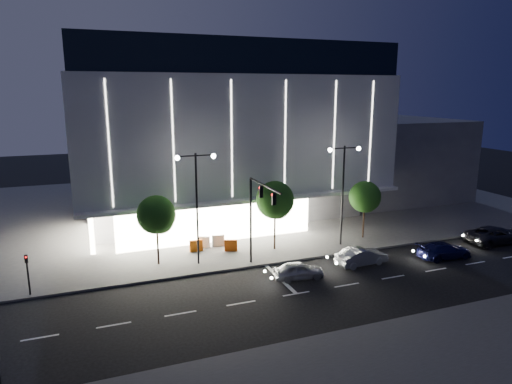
{
  "coord_description": "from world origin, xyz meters",
  "views": [
    {
      "loc": [
        -10.86,
        -27.58,
        13.64
      ],
      "look_at": [
        2.84,
        8.48,
        5.0
      ],
      "focal_mm": 32.0,
      "sensor_mm": 36.0,
      "label": 1
    }
  ],
  "objects": [
    {
      "name": "barrier_a",
      "position": [
        -2.53,
        8.8,
        0.65
      ],
      "size": [
        1.1,
        0.25,
        1.0
      ],
      "primitive_type": "cube",
      "rotation": [
        0.0,
        0.0,
        0.0
      ],
      "color": "#C7520B",
      "rests_on": "sidewalk_museum"
    },
    {
      "name": "car_fourth",
      "position": [
        23.5,
        1.7,
        0.77
      ],
      "size": [
        5.6,
        2.67,
        1.54
      ],
      "primitive_type": "imported",
      "rotation": [
        0.0,
        0.0,
        1.55
      ],
      "color": "#29292D",
      "rests_on": "ground"
    },
    {
      "name": "ped_signal_far",
      "position": [
        -15.0,
        4.5,
        1.89
      ],
      "size": [
        0.22,
        0.24,
        3.0
      ],
      "color": "black",
      "rests_on": "ground"
    },
    {
      "name": "barrier_d",
      "position": [
        -0.37,
        9.47,
        0.65
      ],
      "size": [
        1.13,
        0.42,
        1.0
      ],
      "primitive_type": "cube",
      "rotation": [
        0.0,
        0.0,
        -0.15
      ],
      "color": "silver",
      "rests_on": "sidewalk_museum"
    },
    {
      "name": "sidewalk_near",
      "position": [
        5.0,
        -12.0,
        0.07
      ],
      "size": [
        70.0,
        10.0,
        0.15
      ],
      "primitive_type": "cube",
      "color": "#474747",
      "rests_on": "ground"
    },
    {
      "name": "car_lead",
      "position": [
        3.27,
        0.77,
        0.64
      ],
      "size": [
        3.91,
        1.99,
        1.28
      ],
      "primitive_type": "imported",
      "rotation": [
        0.0,
        0.0,
        1.44
      ],
      "color": "#9DA0A4",
      "rests_on": "ground"
    },
    {
      "name": "barrier_c",
      "position": [
        0.28,
        7.83,
        0.65
      ],
      "size": [
        1.12,
        0.59,
        1.0
      ],
      "primitive_type": "cube",
      "rotation": [
        0.0,
        0.0,
        -0.33
      ],
      "color": "#CE4C0B",
      "rests_on": "sidewalk_museum"
    },
    {
      "name": "traffic_mast",
      "position": [
        1.0,
        3.34,
        5.03
      ],
      "size": [
        0.33,
        5.89,
        7.07
      ],
      "color": "black",
      "rests_on": "ground"
    },
    {
      "name": "tree_left",
      "position": [
        -5.97,
        7.02,
        4.03
      ],
      "size": [
        3.02,
        3.02,
        5.72
      ],
      "color": "black",
      "rests_on": "ground"
    },
    {
      "name": "car_third",
      "position": [
        16.42,
        0.33,
        0.67
      ],
      "size": [
        4.74,
        2.15,
        1.35
      ],
      "primitive_type": "imported",
      "rotation": [
        0.0,
        0.0,
        1.51
      ],
      "color": "#131448",
      "rests_on": "ground"
    },
    {
      "name": "ground",
      "position": [
        0.0,
        0.0,
        0.0
      ],
      "size": [
        160.0,
        160.0,
        0.0
      ],
      "primitive_type": "plane",
      "color": "black",
      "rests_on": "ground"
    },
    {
      "name": "car_second",
      "position": [
        9.16,
        1.47,
        0.71
      ],
      "size": [
        4.41,
        1.84,
        1.42
      ],
      "primitive_type": "imported",
      "rotation": [
        0.0,
        0.0,
        1.65
      ],
      "color": "#B7BABF",
      "rests_on": "ground"
    },
    {
      "name": "barrier_b",
      "position": [
        -1.68,
        9.54,
        0.65
      ],
      "size": [
        1.11,
        0.67,
        1.0
      ],
      "primitive_type": "cube",
      "rotation": [
        0.0,
        0.0,
        -0.41
      ],
      "color": "silver",
      "rests_on": "sidewalk_museum"
    },
    {
      "name": "tree_right",
      "position": [
        13.03,
        7.02,
        3.88
      ],
      "size": [
        2.91,
        2.91,
        5.51
      ],
      "color": "black",
      "rests_on": "ground"
    },
    {
      "name": "sidewalk_museum",
      "position": [
        5.0,
        24.0,
        0.07
      ],
      "size": [
        70.0,
        40.0,
        0.15
      ],
      "primitive_type": "cube",
      "color": "#474747",
      "rests_on": "ground"
    },
    {
      "name": "annex_building",
      "position": [
        26.0,
        24.0,
        5.0
      ],
      "size": [
        16.0,
        20.0,
        10.0
      ],
      "primitive_type": "cube",
      "color": "#4C4C51",
      "rests_on": "ground"
    },
    {
      "name": "tree_mid",
      "position": [
        4.03,
        7.02,
        4.33
      ],
      "size": [
        3.25,
        3.25,
        6.15
      ],
      "color": "black",
      "rests_on": "ground"
    },
    {
      "name": "street_lamp_west",
      "position": [
        -3.0,
        6.0,
        5.96
      ],
      "size": [
        3.16,
        0.36,
        9.0
      ],
      "color": "black",
      "rests_on": "ground"
    },
    {
      "name": "street_lamp_east",
      "position": [
        10.0,
        6.0,
        5.96
      ],
      "size": [
        3.16,
        0.36,
        9.0
      ],
      "color": "black",
      "rests_on": "ground"
    },
    {
      "name": "museum",
      "position": [
        2.98,
        22.31,
        9.27
      ],
      "size": [
        30.0,
        25.8,
        18.0
      ],
      "color": "#4C4C51",
      "rests_on": "ground"
    }
  ]
}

